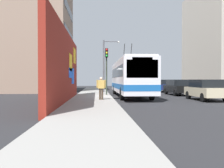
% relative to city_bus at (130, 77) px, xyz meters
% --- Properties ---
extents(ground_plane, '(80.00, 80.00, 0.00)m').
position_rel_city_bus_xyz_m(ground_plane, '(-1.50, 1.80, -1.84)').
color(ground_plane, '#232326').
extents(sidewalk_slab, '(48.00, 3.20, 0.15)m').
position_rel_city_bus_xyz_m(sidewalk_slab, '(-1.50, 3.40, -1.77)').
color(sidewalk_slab, gray).
rests_on(sidewalk_slab, ground_plane).
extents(graffiti_wall, '(13.79, 0.32, 4.78)m').
position_rel_city_bus_xyz_m(graffiti_wall, '(-5.58, 5.15, 0.55)').
color(graffiti_wall, maroon).
rests_on(graffiti_wall, ground_plane).
extents(building_far_left, '(10.71, 8.50, 15.01)m').
position_rel_city_bus_xyz_m(building_far_left, '(10.17, 11.00, 5.66)').
color(building_far_left, gray).
rests_on(building_far_left, ground_plane).
extents(building_far_right, '(13.02, 7.05, 14.93)m').
position_rel_city_bus_xyz_m(building_far_right, '(11.92, -15.20, 5.62)').
color(building_far_right, '#B2A899').
rests_on(building_far_right, ground_plane).
extents(city_bus, '(11.98, 2.57, 5.10)m').
position_rel_city_bus_xyz_m(city_bus, '(0.00, 0.00, 0.00)').
color(city_bus, silver).
rests_on(city_bus, ground_plane).
extents(parked_car_champagne, '(4.07, 1.86, 1.58)m').
position_rel_city_bus_xyz_m(parked_car_champagne, '(-4.27, -5.20, -1.01)').
color(parked_car_champagne, '#C6B793').
rests_on(parked_car_champagne, ground_plane).
extents(parked_car_black, '(4.52, 1.75, 1.58)m').
position_rel_city_bus_xyz_m(parked_car_black, '(1.94, -5.20, -1.01)').
color(parked_car_black, black).
rests_on(parked_car_black, ground_plane).
extents(parked_car_navy, '(4.15, 1.92, 1.58)m').
position_rel_city_bus_xyz_m(parked_car_navy, '(8.28, -5.20, -1.01)').
color(parked_car_navy, navy).
rests_on(parked_car_navy, ground_plane).
extents(pedestrian_at_curb, '(0.22, 0.65, 1.61)m').
position_rel_city_bus_xyz_m(pedestrian_at_curb, '(-4.94, 2.75, -0.75)').
color(pedestrian_at_curb, '#3F3326').
rests_on(pedestrian_at_curb, sidewalk_slab).
extents(traffic_light, '(0.49, 0.28, 4.35)m').
position_rel_city_bus_xyz_m(traffic_light, '(0.28, 2.15, 1.23)').
color(traffic_light, '#2D382D').
rests_on(traffic_light, sidewalk_slab).
extents(street_lamp, '(0.44, 1.98, 6.03)m').
position_rel_city_bus_xyz_m(street_lamp, '(5.86, 2.00, 1.83)').
color(street_lamp, '#4C4C51').
rests_on(street_lamp, sidewalk_slab).
extents(curbside_puddle, '(1.42, 1.42, 0.00)m').
position_rel_city_bus_xyz_m(curbside_puddle, '(-2.07, 1.20, -1.84)').
color(curbside_puddle, black).
rests_on(curbside_puddle, ground_plane).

